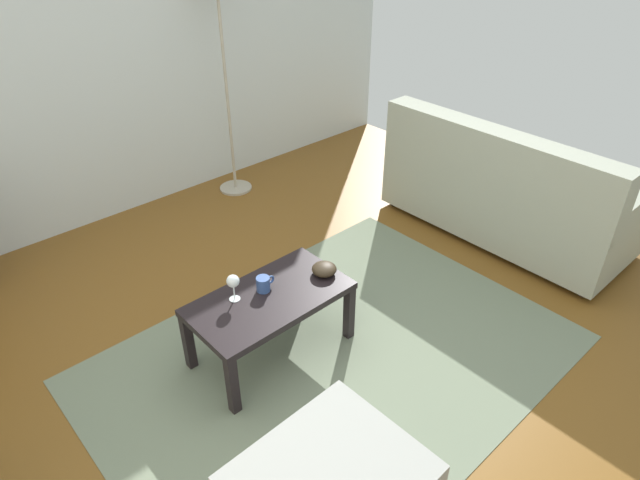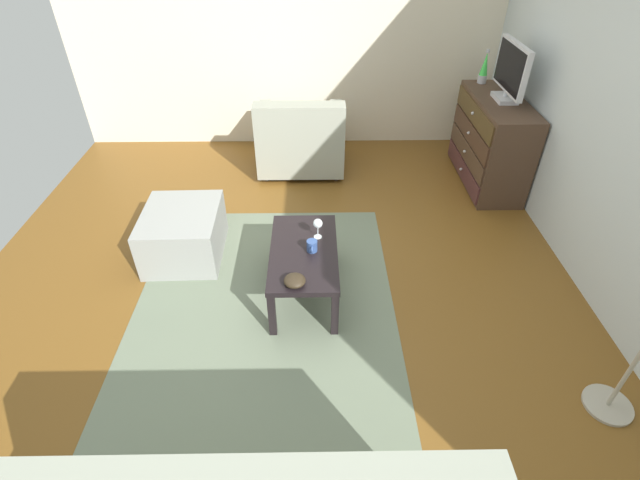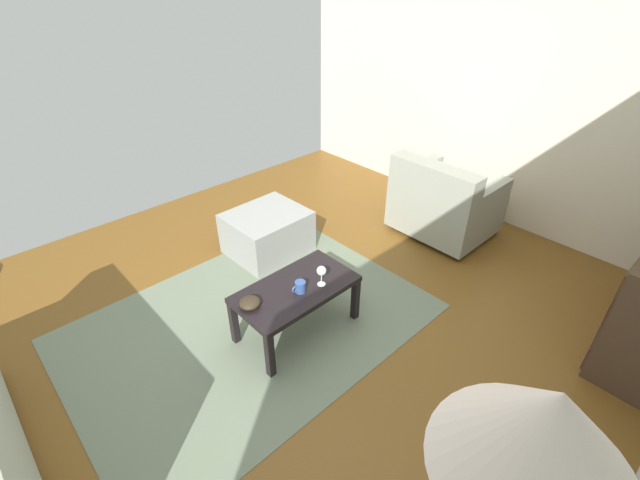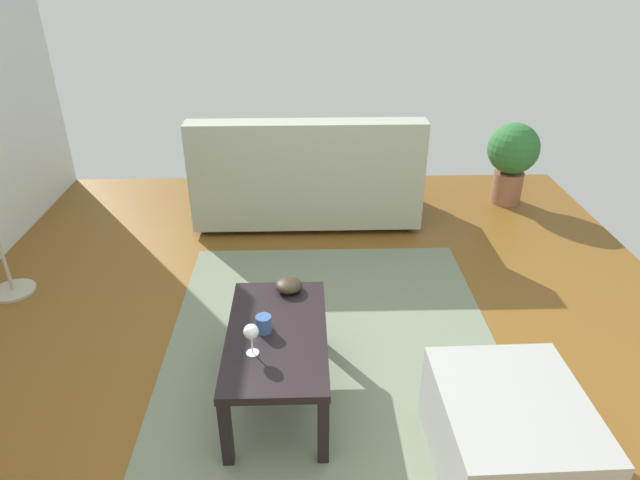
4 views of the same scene
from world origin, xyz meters
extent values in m
cube|color=brown|center=(0.00, 0.00, -0.03)|extent=(6.00, 5.00, 0.05)
cube|color=slate|center=(0.20, -0.20, 0.00)|extent=(2.60, 1.90, 0.01)
cube|color=black|center=(-0.43, 0.30, 0.18)|extent=(0.05, 0.05, 0.37)
cube|color=black|center=(0.39, 0.30, 0.18)|extent=(0.05, 0.05, 0.37)
cube|color=black|center=(-0.43, -0.12, 0.18)|extent=(0.05, 0.05, 0.37)
cube|color=black|center=(0.39, -0.12, 0.18)|extent=(0.05, 0.05, 0.37)
cube|color=black|center=(-0.02, 0.09, 0.39)|extent=(0.88, 0.48, 0.04)
cylinder|color=silver|center=(-0.18, 0.20, 0.41)|extent=(0.06, 0.06, 0.00)
cylinder|color=silver|center=(-0.18, 0.20, 0.45)|extent=(0.01, 0.01, 0.09)
sphere|color=silver|center=(-0.18, 0.20, 0.53)|extent=(0.07, 0.07, 0.07)
cylinder|color=#334F8C|center=(-0.02, 0.15, 0.45)|extent=(0.08, 0.08, 0.08)
torus|color=#334F8C|center=(0.03, 0.15, 0.45)|extent=(0.05, 0.01, 0.05)
ellipsoid|color=#2F2417|center=(0.33, 0.04, 0.44)|extent=(0.14, 0.14, 0.06)
cylinder|color=#332319|center=(2.49, -0.89, 0.03)|extent=(0.05, 0.05, 0.05)
cylinder|color=#332319|center=(2.49, 0.75, 0.03)|extent=(0.05, 0.05, 0.05)
cylinder|color=#332319|center=(1.80, -0.89, 0.03)|extent=(0.05, 0.05, 0.05)
cylinder|color=#332319|center=(1.80, 0.75, 0.03)|extent=(0.05, 0.05, 0.05)
cube|color=#989E8D|center=(2.15, -0.07, 0.24)|extent=(0.85, 1.80, 0.38)
cube|color=#989E8D|center=(1.82, -0.07, 0.67)|extent=(0.20, 1.80, 0.47)
cube|color=#989E8D|center=(2.15, -0.91, 0.53)|extent=(0.81, 0.12, 0.20)
cube|color=#989E8D|center=(2.15, 0.77, 0.53)|extent=(0.81, 0.12, 0.20)
cube|color=gray|center=(-0.51, -0.90, 0.20)|extent=(0.71, 0.61, 0.41)
cylinder|color=#A59E8C|center=(0.98, 1.90, 0.01)|extent=(0.28, 0.28, 0.02)
cylinder|color=brown|center=(2.35, -1.85, 0.14)|extent=(0.26, 0.26, 0.28)
sphere|color=#2D6B33|center=(2.35, -1.85, 0.50)|extent=(0.44, 0.44, 0.44)
camera|label=1|loc=(-1.38, -1.80, 2.28)|focal=30.70mm
camera|label=2|loc=(2.54, 0.17, 2.44)|focal=25.83mm
camera|label=3|loc=(1.47, 1.95, 2.34)|focal=24.03mm
camera|label=4|loc=(-2.15, -0.05, 2.05)|focal=30.96mm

